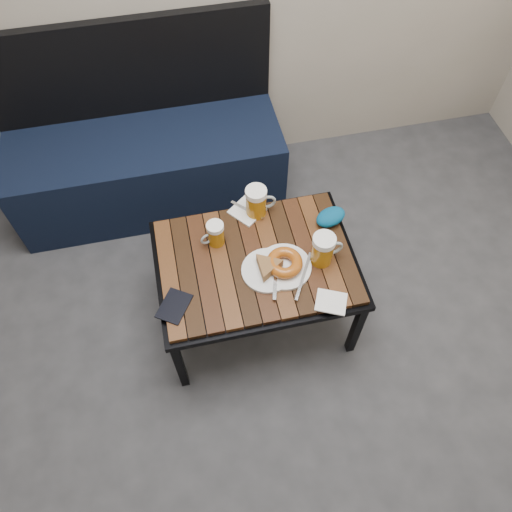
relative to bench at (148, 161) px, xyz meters
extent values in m
cube|color=black|center=(0.00, -0.02, -0.05)|extent=(1.40, 0.50, 0.45)
cube|color=black|center=(0.00, 0.21, 0.43)|extent=(1.40, 0.05, 0.50)
cube|color=black|center=(0.01, -1.15, -0.06)|extent=(0.04, 0.03, 0.42)
cube|color=black|center=(0.79, -1.15, -0.06)|extent=(0.03, 0.03, 0.42)
cube|color=black|center=(0.01, -0.59, -0.06)|extent=(0.04, 0.04, 0.42)
cube|color=black|center=(0.79, -0.59, -0.06)|extent=(0.03, 0.04, 0.42)
cube|color=black|center=(0.40, -0.87, 0.16)|extent=(0.84, 0.62, 0.03)
cube|color=#37220C|center=(0.40, -0.87, 0.19)|extent=(0.80, 0.58, 0.02)
cylinder|color=#AA690D|center=(0.26, -0.74, 0.25)|extent=(0.09, 0.09, 0.10)
cylinder|color=white|center=(0.26, -0.74, 0.31)|extent=(0.07, 0.07, 0.02)
torus|color=#8C999E|center=(0.22, -0.75, 0.25)|extent=(0.06, 0.03, 0.06)
cylinder|color=#AA690D|center=(0.45, -0.62, 0.26)|extent=(0.09, 0.09, 0.12)
cylinder|color=white|center=(0.45, -0.62, 0.34)|extent=(0.09, 0.09, 0.03)
torus|color=#8C999E|center=(0.51, -0.62, 0.26)|extent=(0.08, 0.01, 0.08)
cylinder|color=#AA690D|center=(0.66, -0.93, 0.26)|extent=(0.10, 0.10, 0.12)
cylinder|color=white|center=(0.66, -0.93, 0.34)|extent=(0.09, 0.09, 0.03)
torus|color=#8C999E|center=(0.72, -0.92, 0.26)|extent=(0.08, 0.02, 0.08)
cylinder|color=white|center=(0.43, -0.93, 0.21)|extent=(0.21, 0.21, 0.01)
cylinder|color=white|center=(0.51, -0.93, 0.21)|extent=(0.22, 0.22, 0.01)
torus|color=#88380C|center=(0.51, -0.93, 0.24)|extent=(0.15, 0.15, 0.05)
cube|color=#A5A8AD|center=(0.57, -1.00, 0.22)|extent=(0.13, 0.21, 0.00)
cube|color=#A5A8AD|center=(0.45, -1.00, 0.22)|extent=(0.06, 0.17, 0.00)
cube|color=white|center=(0.42, -0.61, 0.20)|extent=(0.18, 0.18, 0.01)
cube|color=#A5A8AD|center=(0.42, -0.61, 0.21)|extent=(0.13, 0.13, 0.00)
cube|color=white|center=(0.65, -1.13, 0.20)|extent=(0.15, 0.14, 0.01)
cube|color=black|center=(0.04, -1.01, 0.20)|extent=(0.16, 0.17, 0.01)
cube|color=black|center=(0.42, -0.61, 0.20)|extent=(0.11, 0.14, 0.01)
ellipsoid|color=navy|center=(0.76, -0.74, 0.23)|extent=(0.16, 0.13, 0.06)
camera|label=1|loc=(0.16, -1.98, 1.94)|focal=35.00mm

